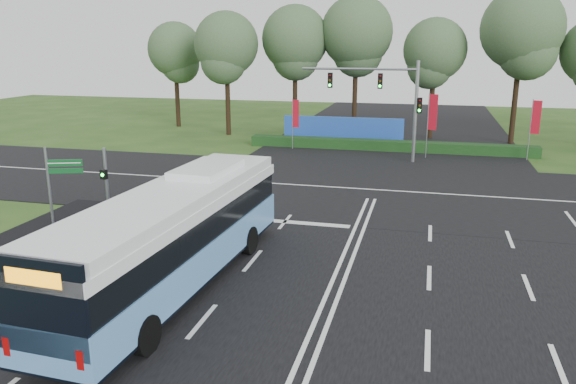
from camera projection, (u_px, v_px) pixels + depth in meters
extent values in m
plane|color=#274918|center=(338.00, 270.00, 20.78)|extent=(120.00, 120.00, 0.00)
cube|color=black|center=(338.00, 269.00, 20.77)|extent=(20.00, 120.00, 0.04)
cube|color=black|center=(371.00, 190.00, 32.02)|extent=(120.00, 14.00, 0.05)
cube|color=gray|center=(49.00, 273.00, 20.34)|extent=(0.25, 18.00, 0.12)
cube|color=#5992CF|center=(176.00, 255.00, 19.02)|extent=(3.35, 13.12, 1.19)
cube|color=black|center=(177.00, 270.00, 19.16)|extent=(3.32, 13.05, 0.33)
cube|color=black|center=(174.00, 225.00, 18.74)|extent=(3.23, 12.92, 1.03)
cube|color=white|center=(173.00, 207.00, 18.58)|extent=(3.35, 13.12, 0.38)
cube|color=white|center=(172.00, 195.00, 18.48)|extent=(3.27, 12.60, 0.38)
cube|color=white|center=(207.00, 169.00, 20.90)|extent=(1.89, 3.33, 0.27)
cube|color=black|center=(38.00, 308.00, 12.78)|extent=(2.63, 0.25, 2.38)
cube|color=orange|center=(33.00, 278.00, 12.55)|extent=(1.52, 0.13, 0.38)
cylinder|color=black|center=(191.00, 234.00, 22.94)|extent=(0.36, 1.14, 1.13)
cylinder|color=black|center=(250.00, 240.00, 22.22)|extent=(0.36, 1.14, 1.13)
cylinder|color=black|center=(66.00, 322.00, 15.73)|extent=(0.36, 1.14, 1.13)
cylinder|color=black|center=(146.00, 335.00, 15.01)|extent=(0.36, 1.14, 1.13)
cylinder|color=gray|center=(107.00, 188.00, 25.12)|extent=(0.15, 0.15, 3.67)
cube|color=black|center=(104.00, 174.00, 24.78)|extent=(0.32, 0.24, 0.42)
sphere|color=#19F233|center=(102.00, 175.00, 24.68)|extent=(0.15, 0.15, 0.15)
cylinder|color=gray|center=(50.00, 192.00, 23.94)|extent=(0.12, 0.12, 3.92)
cube|color=#0E4F1F|center=(65.00, 163.00, 23.68)|extent=(1.41, 0.55, 0.29)
cube|color=#0E4F1F|center=(65.00, 171.00, 23.76)|extent=(1.41, 0.55, 0.22)
cube|color=white|center=(64.00, 163.00, 23.64)|extent=(1.30, 0.47, 0.04)
cylinder|color=gray|center=(293.00, 124.00, 43.82)|extent=(0.06, 0.06, 4.00)
cube|color=red|center=(296.00, 114.00, 43.45)|extent=(0.52, 0.20, 2.13)
cylinder|color=gray|center=(427.00, 126.00, 40.31)|extent=(0.07, 0.07, 4.74)
cube|color=red|center=(433.00, 112.00, 39.85)|extent=(0.60, 0.27, 2.53)
cylinder|color=gray|center=(530.00, 130.00, 39.62)|extent=(0.07, 0.07, 4.37)
cube|color=red|center=(536.00, 117.00, 39.21)|extent=(0.56, 0.25, 2.33)
cylinder|color=gray|center=(416.00, 113.00, 38.62)|extent=(0.24, 0.24, 7.00)
cylinder|color=gray|center=(359.00, 69.00, 38.82)|extent=(8.00, 0.16, 0.16)
cube|color=black|center=(380.00, 81.00, 38.67)|extent=(0.32, 0.28, 1.05)
cube|color=black|center=(330.00, 80.00, 39.50)|extent=(0.32, 0.28, 1.05)
cube|color=black|center=(420.00, 105.00, 38.43)|extent=(0.32, 0.28, 1.05)
cube|color=#123312|center=(389.00, 146.00, 43.63)|extent=(22.00, 1.20, 0.80)
cube|color=blue|center=(343.00, 130.00, 46.74)|extent=(10.00, 0.30, 2.20)
cylinder|color=black|center=(177.00, 90.00, 55.67)|extent=(0.44, 0.44, 7.17)
sphere|color=#395834|center=(175.00, 49.00, 54.65)|extent=(5.28, 5.28, 5.28)
cylinder|color=black|center=(228.00, 92.00, 50.51)|extent=(0.44, 0.44, 7.68)
sphere|color=#395834|center=(226.00, 44.00, 49.42)|extent=(5.66, 5.66, 5.66)
cylinder|color=black|center=(295.00, 89.00, 51.34)|extent=(0.44, 0.44, 8.09)
sphere|color=#395834|center=(295.00, 39.00, 50.19)|extent=(5.96, 5.96, 5.96)
cylinder|color=black|center=(355.00, 87.00, 50.74)|extent=(0.44, 0.44, 8.63)
sphere|color=#395834|center=(357.00, 32.00, 49.51)|extent=(6.36, 6.36, 6.36)
cylinder|color=black|center=(432.00, 97.00, 48.53)|extent=(0.44, 0.44, 7.23)
sphere|color=#395834|center=(435.00, 49.00, 47.51)|extent=(5.33, 5.33, 5.33)
cylinder|color=black|center=(516.00, 91.00, 45.66)|extent=(0.44, 0.44, 8.79)
sphere|color=#395834|center=(522.00, 28.00, 44.41)|extent=(6.47, 6.47, 6.47)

